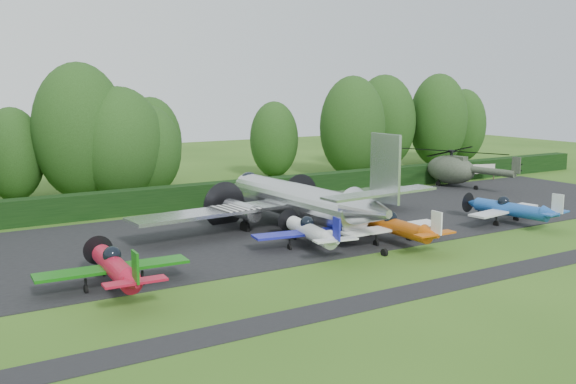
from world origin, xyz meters
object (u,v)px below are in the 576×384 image
light_plane_blue (510,209)px  light_plane_orange (396,227)px  light_plane_red (115,267)px  light_plane_white (311,231)px  transport_plane (298,200)px  helicopter (451,167)px  sign_board (481,170)px

light_plane_blue → light_plane_orange: bearing=-169.6°
light_plane_red → light_plane_orange: size_ratio=1.03×
light_plane_white → light_plane_orange: bearing=-27.2°
transport_plane → light_plane_red: 17.02m
light_plane_white → helicopter: 29.90m
light_plane_red → helicopter: size_ratio=0.60×
light_plane_red → light_plane_white: (13.12, 1.89, -0.09)m
light_plane_red → helicopter: bearing=19.4°
light_plane_red → light_plane_orange: (18.60, -0.00, -0.04)m
transport_plane → light_plane_orange: (3.15, -7.09, -0.96)m
transport_plane → light_plane_blue: 16.13m
transport_plane → sign_board: bearing=22.6°
transport_plane → light_plane_blue: (14.60, -6.79, -0.99)m
light_plane_white → helicopter: bearing=19.6°
light_plane_white → light_plane_blue: light_plane_blue is taller
light_plane_red → sign_board: 48.33m
light_plane_white → light_plane_orange: light_plane_orange is taller
sign_board → transport_plane: bearing=-179.2°
light_plane_blue → helicopter: (9.51, 15.54, 0.84)m
light_plane_orange → sign_board: size_ratio=2.45×
light_plane_red → light_plane_white: size_ratio=1.07×
helicopter → light_plane_orange: bearing=-135.1°
light_plane_orange → transport_plane: bearing=113.5°
helicopter → light_plane_blue: bearing=-113.6°
light_plane_red → helicopter: (39.55, 15.84, 0.78)m
transport_plane → light_plane_white: size_ratio=3.17×
light_plane_blue → light_plane_red: bearing=-170.5°
transport_plane → light_plane_orange: bearing=-61.7°
light_plane_orange → light_plane_red: bearing=179.5°
helicopter → sign_board: helicopter is taller
sign_board → helicopter: bearing=173.6°
transport_plane → light_plane_red: (-15.44, -7.09, -0.92)m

